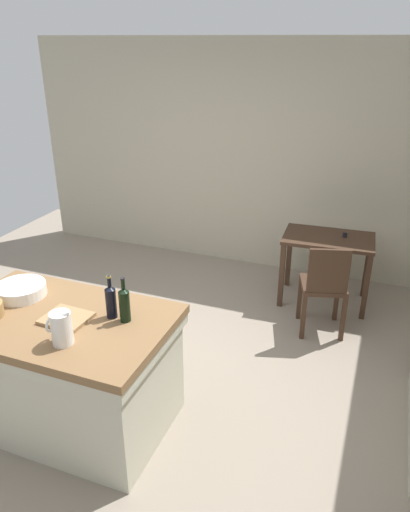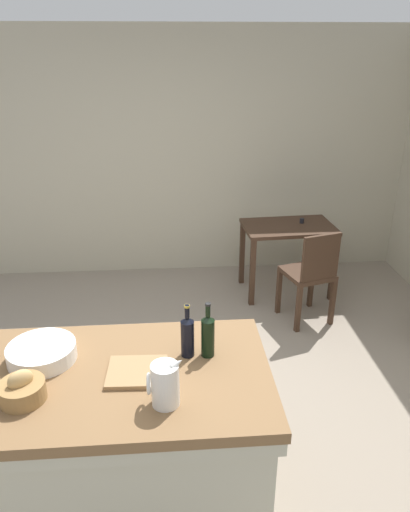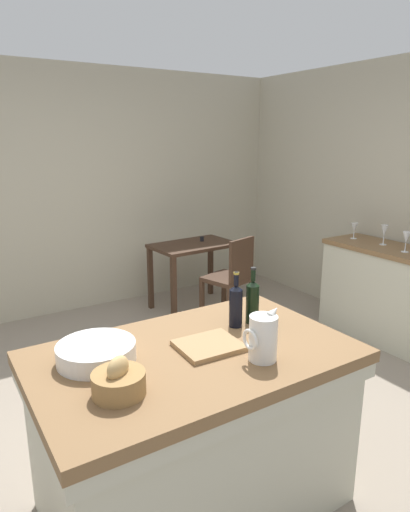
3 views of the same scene
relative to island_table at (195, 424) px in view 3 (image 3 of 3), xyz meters
The scene contains 15 objects.
ground_plane 0.79m from the island_table, 60.18° to the left, with size 6.76×6.76×0.00m, color gray.
wall_back 3.28m from the island_table, 84.25° to the left, with size 5.32×0.12×2.60m, color #B2AA93.
island_table is the anchor object (origin of this frame).
side_cabinet 2.69m from the island_table, 16.41° to the left, with size 0.52×1.26×0.89m.
writing_desk 2.85m from the island_table, 59.17° to the left, with size 0.93×0.61×0.79m.
wooden_chair 2.38m from the island_table, 49.97° to the left, with size 0.50×0.50×0.92m.
pitcher 0.61m from the island_table, 47.28° to the right, with size 0.17×0.13×0.25m.
wash_bowl 0.64m from the island_table, 160.29° to the left, with size 0.36×0.36×0.09m, color white.
bread_basket 0.66m from the island_table, 160.27° to the right, with size 0.21×0.21×0.16m.
cutting_board 0.42m from the island_table, ahead, with size 0.30×0.25×0.02m, color #99754C.
wine_bottle_dark 0.71m from the island_table, 15.71° to the left, with size 0.07×0.07×0.32m.
wine_bottle_amber 0.64m from the island_table, 21.45° to the left, with size 0.07×0.07×0.31m.
wine_glass_left 2.65m from the island_table, 13.52° to the left, with size 0.07×0.07×0.18m.
wine_glass_middle 2.80m from the island_table, 18.83° to the left, with size 0.07×0.07×0.19m.
wine_glass_right 2.90m from the island_table, 25.21° to the left, with size 0.07×0.07×0.16m.
Camera 3 is at (-1.32, -2.24, 1.86)m, focal length 31.53 mm.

